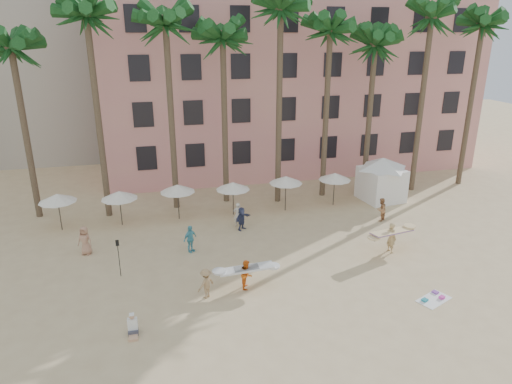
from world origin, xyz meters
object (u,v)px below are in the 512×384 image
at_px(pink_hotel, 286,83).
at_px(carrier_white, 246,273).
at_px(cabana, 382,175).
at_px(carrier_yellow, 392,236).

relative_size(pink_hotel, carrier_white, 12.03).
relative_size(cabana, carrier_white, 1.75).
height_order(carrier_yellow, carrier_white, carrier_yellow).
distance_m(pink_hotel, carrier_white, 26.45).
relative_size(cabana, carrier_yellow, 1.59).
height_order(pink_hotel, carrier_yellow, pink_hotel).
height_order(pink_hotel, carrier_white, pink_hotel).
bearing_deg(pink_hotel, carrier_yellow, -89.16).
bearing_deg(pink_hotel, carrier_white, -111.25).
bearing_deg(carrier_white, pink_hotel, 68.75).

